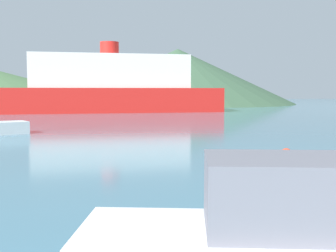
% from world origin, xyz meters
% --- Properties ---
extents(ferry_distant, '(26.02, 10.43, 8.17)m').
position_xyz_m(ferry_distant, '(-1.34, 49.65, 2.89)').
color(ferry_distant, red).
rests_on(ferry_distant, ground_plane).
extents(buoy_marker, '(0.57, 0.57, 0.66)m').
position_xyz_m(buoy_marker, '(3.76, 11.55, 0.27)').
color(buoy_marker, red).
rests_on(buoy_marker, ground_plane).
extents(hill_central, '(44.14, 44.14, 10.46)m').
position_xyz_m(hill_central, '(11.93, 79.42, 5.23)').
color(hill_central, '#38563D').
rests_on(hill_central, ground_plane).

